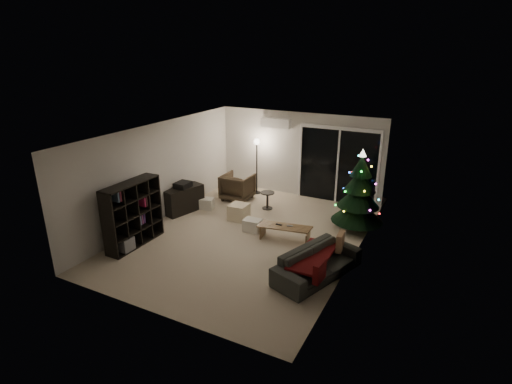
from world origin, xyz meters
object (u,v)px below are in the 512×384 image
Objects in this scene: armchair at (237,187)px; christmas_tree at (359,191)px; bookshelf at (127,213)px; coffee_table at (285,234)px; media_cabinet at (184,200)px; sofa at (317,263)px.

christmas_tree is (3.62, -0.46, 0.63)m from armchair.
armchair is (0.83, 3.55, -0.35)m from bookshelf.
christmas_tree is at bearing 37.18° from coffee_table.
coffee_table is at bearing -133.05° from christmas_tree.
bookshelf is 1.33× the size of media_cabinet.
coffee_table is (-1.16, 1.09, -0.10)m from sofa.
sofa is 1.63× the size of coffee_table.
bookshelf is at bearing 117.37° from sofa.
armchair reaches higher than coffee_table.
christmas_tree is at bearing 45.60° from bookshelf.
bookshelf is at bearing -161.54° from coffee_table.
bookshelf reaches higher than sofa.
bookshelf reaches higher than media_cabinet.
coffee_table is (2.31, -1.86, -0.20)m from armchair.
christmas_tree is (4.45, 1.03, 0.66)m from media_cabinet.
christmas_tree is (1.31, 1.40, 0.82)m from coffee_table.
bookshelf is 3.66m from armchair.
media_cabinet is 4.62m from christmas_tree.
christmas_tree is at bearing 28.25° from media_cabinet.
coffee_table is (3.14, -0.38, -0.16)m from media_cabinet.
christmas_tree reaches higher than armchair.
sofa is at bearing -3.61° from media_cabinet.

